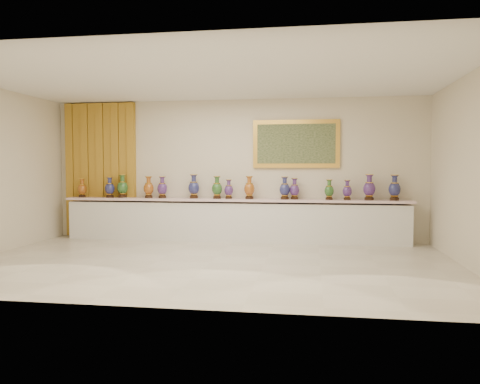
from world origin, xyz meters
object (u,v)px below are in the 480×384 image
object	(u,v)px
vase_0	(82,189)
vase_1	(110,188)
counter	(233,221)
vase_2	(122,187)

from	to	relation	value
vase_0	vase_1	size ratio (longest dim) A/B	0.92
counter	vase_1	distance (m)	2.80
vase_2	vase_1	bearing A→B (deg)	-171.63
vase_0	counter	bearing A→B (deg)	0.66
counter	vase_2	distance (m)	2.54
vase_0	vase_1	bearing A→B (deg)	-1.42
counter	vase_2	size ratio (longest dim) A/B	14.44
counter	vase_0	distance (m)	3.44
vase_1	vase_2	xyz separation A→B (m)	(0.28, 0.04, 0.02)
counter	vase_0	xyz separation A→B (m)	(-3.37, -0.04, 0.65)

